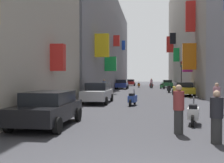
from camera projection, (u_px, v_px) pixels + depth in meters
ground_plane at (147, 92)px, 33.89m from camera, size 140.00×140.00×0.00m
building_left_mid_b at (98, 43)px, 42.76m from camera, size 7.40×44.00×15.14m
building_right_mid_b at (193, 32)px, 46.06m from camera, size 7.30×32.80×19.59m
parked_car_yellow at (183, 89)px, 27.22m from camera, size 2.01×3.97×1.41m
parked_car_blue at (122, 84)px, 42.23m from camera, size 1.95×4.09×1.51m
parked_car_red at (131, 82)px, 57.31m from camera, size 1.83×3.92×1.39m
parked_car_silver at (98, 92)px, 19.86m from camera, size 1.93×4.44×1.54m
parked_car_green at (167, 84)px, 46.90m from camera, size 1.87×4.46×1.40m
parked_car_black at (48, 108)px, 10.54m from camera, size 1.99×4.04×1.40m
scooter_red at (151, 85)px, 47.20m from camera, size 0.71×1.87×1.13m
scooter_blue at (132, 99)px, 18.10m from camera, size 0.61×1.89×1.13m
scooter_green at (162, 86)px, 42.08m from camera, size 0.76×1.73×1.13m
scooter_black at (169, 89)px, 32.67m from camera, size 0.59×1.76×1.13m
scooter_orange at (139, 85)px, 47.72m from camera, size 0.44×1.86×1.13m
scooter_white at (193, 113)px, 10.95m from camera, size 0.64×1.76×1.13m
pedestrian_crossing at (179, 109)px, 9.10m from camera, size 0.50×0.50×1.72m
pedestrian_near_left at (217, 117)px, 7.77m from camera, size 0.51×0.51×1.60m
pedestrian_near_right at (151, 83)px, 45.10m from camera, size 0.53×0.53×1.70m
pedestrian_mid_street at (104, 88)px, 27.18m from camera, size 0.54×0.54×1.72m
pedestrian_far_away at (217, 98)px, 14.07m from camera, size 0.54×0.54×1.67m
traffic_light_near_corner at (182, 71)px, 34.62m from camera, size 0.26×0.34×4.01m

